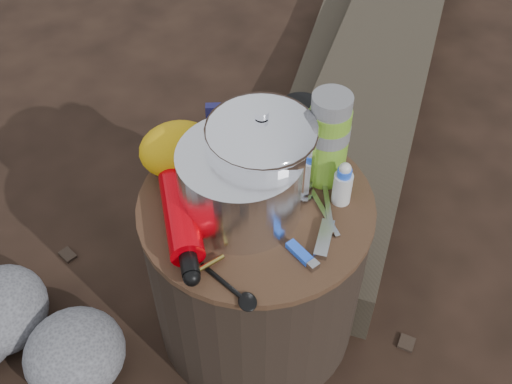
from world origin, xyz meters
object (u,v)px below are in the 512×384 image
object	(u,v)px
stump	(256,267)
travel_mug	(300,131)
camping_pot	(261,158)
log_main	(377,72)
thermos	(328,139)
fuel_bottle	(181,215)

from	to	relation	value
stump	travel_mug	world-z (taller)	travel_mug
stump	travel_mug	size ratio (longest dim) A/B	3.68
camping_pot	travel_mug	xyz separation A→B (m)	(0.11, 0.10, -0.04)
log_main	travel_mug	bearing A→B (deg)	-94.70
thermos	travel_mug	world-z (taller)	thermos
travel_mug	fuel_bottle	bearing A→B (deg)	-154.82
stump	log_main	world-z (taller)	stump
stump	fuel_bottle	bearing A→B (deg)	-173.35
thermos	travel_mug	size ratio (longest dim) A/B	1.59
log_main	thermos	world-z (taller)	thermos
camping_pot	thermos	world-z (taller)	same
stump	thermos	bearing A→B (deg)	12.64
log_main	fuel_bottle	bearing A→B (deg)	-101.64
log_main	fuel_bottle	world-z (taller)	fuel_bottle
stump	travel_mug	distance (m)	0.34
stump	log_main	distance (m)	1.04
log_main	camping_pot	xyz separation A→B (m)	(-0.65, -0.77, 0.47)
camping_pot	thermos	xyz separation A→B (m)	(0.14, 0.02, -0.00)
stump	thermos	distance (m)	0.37
stump	camping_pot	distance (m)	0.33
thermos	travel_mug	xyz separation A→B (m)	(-0.03, 0.08, -0.04)
log_main	camping_pot	distance (m)	1.11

